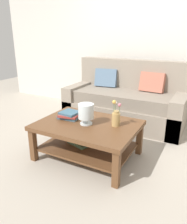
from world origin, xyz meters
The scene contains 7 objects.
ground_plane centered at (0.00, 0.00, 0.00)m, with size 10.00×10.00×0.00m, color #ADA393.
back_wall centered at (0.00, 1.65, 1.35)m, with size 6.40×0.12×2.70m, color beige.
couch centered at (0.06, 0.94, 0.36)m, with size 2.00×0.90×1.06m.
coffee_table centered at (0.08, -0.43, 0.33)m, with size 1.20×0.88×0.45m.
book_stack_main centered at (-0.21, -0.39, 0.50)m, with size 0.28×0.25×0.09m.
glass_hurricane_vase centered at (0.07, -0.46, 0.61)m, with size 0.19×0.19×0.25m.
flower_pitcher centered at (0.41, -0.34, 0.56)m, with size 0.11×0.11×0.32m.
Camera 1 is at (1.32, -2.59, 1.47)m, focal length 35.57 mm.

